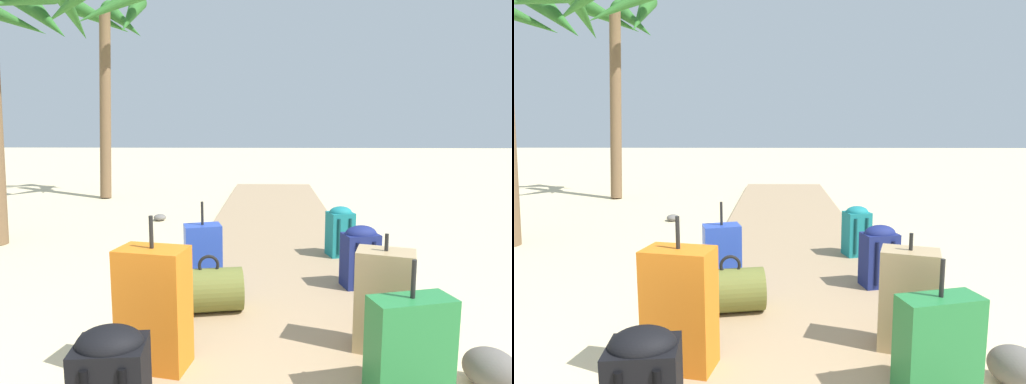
{
  "view_description": "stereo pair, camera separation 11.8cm",
  "coord_description": "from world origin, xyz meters",
  "views": [
    {
      "loc": [
        -0.04,
        -0.64,
        1.47
      ],
      "look_at": [
        -0.27,
        5.73,
        0.55
      ],
      "focal_mm": 30.46,
      "sensor_mm": 36.0,
      "label": 1
    },
    {
      "loc": [
        -0.16,
        -0.64,
        1.47
      ],
      "look_at": [
        -0.27,
        5.73,
        0.55
      ],
      "focal_mm": 30.46,
      "sensor_mm": 36.0,
      "label": 2
    }
  ],
  "objects": [
    {
      "name": "ground_plane",
      "position": [
        0.0,
        4.16,
        0.0
      ],
      "size": [
        60.0,
        60.0,
        0.0
      ],
      "primitive_type": "plane",
      "color": "beige"
    },
    {
      "name": "palm_tree_far_left",
      "position": [
        -3.56,
        8.63,
        3.53
      ],
      "size": [
        2.27,
        2.21,
        4.4
      ],
      "color": "brown",
      "rests_on": "ground"
    },
    {
      "name": "suitcase_blue",
      "position": [
        -0.66,
        3.17,
        0.35
      ],
      "size": [
        0.38,
        0.31,
        0.75
      ],
      "color": "#2847B7",
      "rests_on": "boardwalk"
    },
    {
      "name": "duffel_bag_olive",
      "position": [
        -0.52,
        2.54,
        0.25
      ],
      "size": [
        0.57,
        0.42,
        0.44
      ],
      "color": "olive",
      "rests_on": "boardwalk"
    },
    {
      "name": "rock_right_mid",
      "position": [
        1.21,
        1.72,
        0.12
      ],
      "size": [
        0.38,
        0.37,
        0.24
      ],
      "primitive_type": "ellipsoid",
      "rotation": [
        0.0,
        0.0,
        2.57
      ],
      "color": "#5B5651",
      "rests_on": "ground"
    },
    {
      "name": "suitcase_green",
      "position": [
        0.67,
        1.48,
        0.35
      ],
      "size": [
        0.46,
        0.29,
        0.75
      ],
      "color": "#237538",
      "rests_on": "boardwalk"
    },
    {
      "name": "boardwalk",
      "position": [
        0.0,
        5.21,
        0.04
      ],
      "size": [
        1.84,
        10.41,
        0.08
      ],
      "primitive_type": "cube",
      "color": "tan",
      "rests_on": "ground"
    },
    {
      "name": "suitcase_tan",
      "position": [
        0.67,
        1.99,
        0.4
      ],
      "size": [
        0.4,
        0.32,
        0.76
      ],
      "color": "tan",
      "rests_on": "boardwalk"
    },
    {
      "name": "backpack_navy",
      "position": [
        0.75,
        3.11,
        0.37
      ],
      "size": [
        0.34,
        0.28,
        0.55
      ],
      "color": "navy",
      "rests_on": "boardwalk"
    },
    {
      "name": "rock_left_near",
      "position": [
        -1.86,
        6.23,
        0.05
      ],
      "size": [
        0.25,
        0.27,
        0.1
      ],
      "primitive_type": "ellipsoid",
      "rotation": [
        0.0,
        0.0,
        0.24
      ],
      "color": "slate",
      "rests_on": "ground"
    },
    {
      "name": "suitcase_orange",
      "position": [
        -0.72,
        1.75,
        0.44
      ],
      "size": [
        0.43,
        0.31,
        0.91
      ],
      "color": "orange",
      "rests_on": "boardwalk"
    },
    {
      "name": "backpack_black",
      "position": [
        -0.73,
        1.09,
        0.37
      ],
      "size": [
        0.33,
        0.29,
        0.55
      ],
      "color": "black",
      "rests_on": "boardwalk"
    },
    {
      "name": "backpack_teal",
      "position": [
        0.72,
        4.08,
        0.37
      ],
      "size": [
        0.31,
        0.3,
        0.55
      ],
      "color": "#197A7F",
      "rests_on": "boardwalk"
    }
  ]
}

